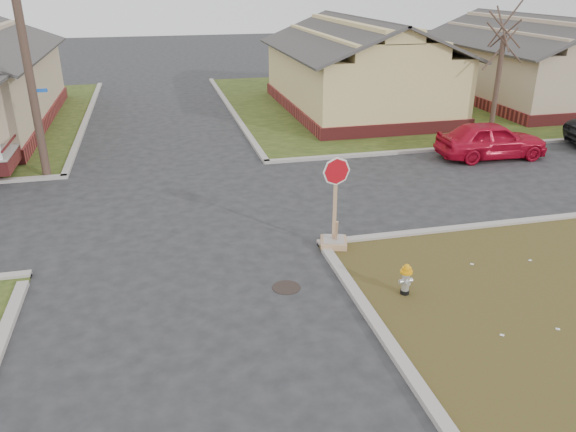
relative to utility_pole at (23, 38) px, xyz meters
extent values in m
plane|color=#242527|center=(4.20, -8.90, -4.66)|extent=(120.00, 120.00, 0.00)
cube|color=#2D3E16|center=(26.20, 9.10, -4.64)|extent=(37.00, 19.00, 0.05)
cylinder|color=black|center=(6.40, -9.40, -4.66)|extent=(0.64, 0.64, 0.01)
cube|color=maroon|center=(14.20, 7.60, -4.36)|extent=(7.20, 11.20, 0.60)
cube|color=#E9D089|center=(14.20, 7.60, -2.76)|extent=(7.00, 11.00, 2.60)
cube|color=maroon|center=(24.20, 7.60, -4.36)|extent=(7.20, 11.20, 0.60)
cube|color=tan|center=(24.20, 7.60, -2.76)|extent=(7.00, 11.00, 2.60)
cylinder|color=#412D25|center=(0.00, 0.00, -0.16)|extent=(0.28, 0.28, 9.00)
cylinder|color=#412D25|center=(18.20, 1.30, -2.51)|extent=(0.22, 0.22, 4.20)
cylinder|color=black|center=(8.85, -10.34, -4.57)|extent=(0.20, 0.20, 0.09)
cylinder|color=silver|center=(8.85, -10.34, -4.31)|extent=(0.17, 0.17, 0.42)
sphere|color=silver|center=(8.85, -10.34, -4.10)|extent=(0.17, 0.17, 0.17)
cylinder|color=#F0A10C|center=(8.85, -10.34, -4.07)|extent=(0.27, 0.27, 0.05)
cylinder|color=#F0A10C|center=(8.85, -10.34, -4.00)|extent=(0.20, 0.20, 0.09)
sphere|color=#F0A10C|center=(8.85, -10.34, -3.95)|extent=(0.14, 0.14, 0.14)
cube|color=tan|center=(8.07, -7.68, -4.53)|extent=(0.67, 0.67, 0.16)
cube|color=#A29B95|center=(8.07, -7.68, -4.43)|extent=(0.54, 0.54, 0.04)
cube|color=tan|center=(8.07, -7.68, -3.38)|extent=(0.10, 0.05, 2.25)
cylinder|color=#AD0B15|center=(8.07, -7.73, -2.57)|extent=(0.60, 0.26, 0.64)
cylinder|color=white|center=(8.07, -7.71, -2.57)|extent=(0.68, 0.30, 0.73)
imported|color=red|center=(16.34, -1.62, -3.95)|extent=(4.24, 1.86, 1.42)
camera|label=1|loc=(3.85, -20.12, 1.82)|focal=35.00mm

